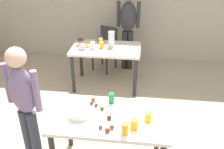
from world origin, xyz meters
name	(u,v)px	position (x,y,z in m)	size (l,w,h in m)	color
wall_back	(130,0)	(0.00, 3.20, 1.30)	(6.40, 0.10, 2.60)	#BCB2A3
dining_table_near	(110,123)	(-0.02, 0.01, 0.64)	(1.23, 0.71, 0.75)	white
dining_table_far	(106,53)	(-0.33, 1.88, 0.64)	(1.19, 0.73, 0.75)	silver
chair_far_table	(106,46)	(-0.42, 2.59, 0.50)	(0.53, 0.53, 0.87)	#2D2D33
person_girl_near	(24,101)	(-0.92, -0.04, 0.90)	(0.45, 0.29, 1.50)	#383D4C
person_adult_far	(128,23)	(0.00, 2.62, 0.97)	(0.45, 0.22, 1.60)	#28282D
mixing_bowl	(79,113)	(-0.34, -0.04, 0.79)	(0.21, 0.21, 0.09)	white
soda_can	(111,98)	(-0.03, 0.25, 0.81)	(0.07, 0.07, 0.12)	#198438
fork_near	(84,129)	(-0.24, -0.24, 0.75)	(0.17, 0.02, 0.01)	silver
cup_near_0	(148,117)	(0.38, -0.03, 0.80)	(0.07, 0.07, 0.10)	yellow
cup_near_1	(134,124)	(0.24, -0.16, 0.80)	(0.08, 0.08, 0.10)	yellow
cup_near_2	(125,129)	(0.16, -0.25, 0.81)	(0.07, 0.07, 0.12)	yellow
cake_ball_0	(96,105)	(-0.19, 0.15, 0.77)	(0.04, 0.04, 0.04)	brown
cake_ball_1	(107,130)	(-0.01, -0.25, 0.78)	(0.05, 0.05, 0.05)	brown
cake_ball_2	(93,99)	(-0.24, 0.25, 0.78)	(0.05, 0.05, 0.05)	brown
cake_ball_3	(109,118)	(-0.02, -0.06, 0.77)	(0.05, 0.05, 0.05)	#3D2319
cake_ball_4	(92,103)	(-0.25, 0.19, 0.77)	(0.04, 0.04, 0.04)	brown
cake_ball_5	(100,127)	(-0.08, -0.21, 0.77)	(0.04, 0.04, 0.04)	brown
cake_ball_6	(102,108)	(-0.12, 0.09, 0.77)	(0.05, 0.05, 0.05)	brown
cake_ball_7	(112,127)	(0.03, -0.20, 0.77)	(0.05, 0.05, 0.05)	brown
pitcher_far	(111,39)	(-0.24, 1.97, 0.88)	(0.11, 0.11, 0.26)	white
cup_far_0	(102,45)	(-0.40, 1.86, 0.80)	(0.08, 0.08, 0.10)	yellow
cup_far_1	(100,38)	(-0.48, 2.16, 0.81)	(0.09, 0.09, 0.11)	#3351B2
cup_far_2	(101,41)	(-0.44, 2.07, 0.80)	(0.08, 0.08, 0.10)	yellow
cup_far_3	(93,45)	(-0.54, 1.81, 0.81)	(0.08, 0.08, 0.11)	white
donut_far_0	(79,45)	(-0.81, 1.90, 0.76)	(0.10, 0.10, 0.03)	gold
donut_far_1	(82,48)	(-0.72, 1.75, 0.77)	(0.13, 0.13, 0.04)	pink
donut_far_2	(87,46)	(-0.66, 1.87, 0.77)	(0.11, 0.11, 0.03)	gold
donut_far_3	(80,40)	(-0.84, 2.17, 0.77)	(0.11, 0.11, 0.03)	brown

